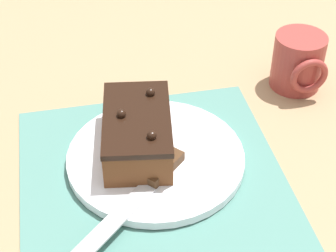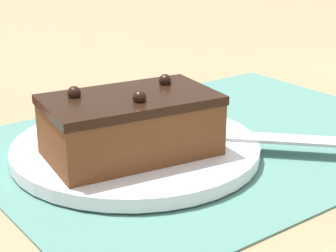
% 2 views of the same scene
% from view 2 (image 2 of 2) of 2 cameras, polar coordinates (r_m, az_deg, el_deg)
% --- Properties ---
extents(ground_plane, '(3.00, 3.00, 0.00)m').
position_cam_2_polar(ground_plane, '(0.58, 4.26, -1.51)').
color(ground_plane, '#9E7F5B').
extents(placemat_woven, '(0.46, 0.34, 0.00)m').
position_cam_2_polar(placemat_woven, '(0.58, 4.27, -1.33)').
color(placemat_woven, slate).
rests_on(placemat_woven, ground_plane).
extents(cake_plate, '(0.24, 0.24, 0.01)m').
position_cam_2_polar(cake_plate, '(0.54, -3.29, -2.24)').
color(cake_plate, white).
rests_on(cake_plate, placemat_woven).
extents(chocolate_cake, '(0.16, 0.11, 0.06)m').
position_cam_2_polar(chocolate_cake, '(0.50, -3.82, 0.14)').
color(chocolate_cake, brown).
rests_on(chocolate_cake, cake_plate).
extents(serving_knife, '(0.16, 0.17, 0.01)m').
position_cam_2_polar(serving_knife, '(0.55, 2.95, -0.46)').
color(serving_knife, '#472D19').
rests_on(serving_knife, cake_plate).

